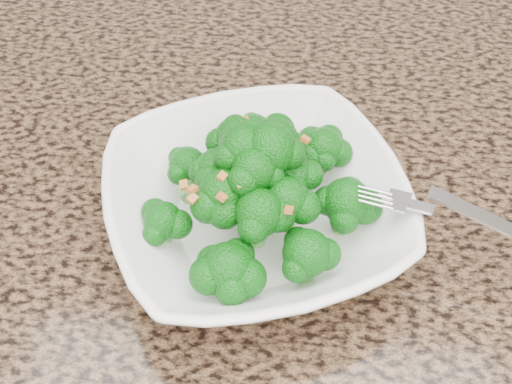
# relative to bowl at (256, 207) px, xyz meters

# --- Properties ---
(granite_counter) EXTENTS (1.64, 1.04, 0.03)m
(granite_counter) POSITION_rel_bowl_xyz_m (-0.05, -0.01, -0.05)
(granite_counter) COLOR brown
(granite_counter) RESTS_ON cabinet
(bowl) EXTENTS (0.32, 0.32, 0.06)m
(bowl) POSITION_rel_bowl_xyz_m (0.00, 0.00, 0.00)
(bowl) COLOR white
(bowl) RESTS_ON granite_counter
(broccoli_pile) EXTENTS (0.22, 0.22, 0.07)m
(broccoli_pile) POSITION_rel_bowl_xyz_m (0.00, 0.00, 0.07)
(broccoli_pile) COLOR #0B630D
(broccoli_pile) RESTS_ON bowl
(garlic_topping) EXTENTS (0.13, 0.13, 0.01)m
(garlic_topping) POSITION_rel_bowl_xyz_m (0.00, 0.00, 0.11)
(garlic_topping) COLOR #B66E2C
(garlic_topping) RESTS_ON broccoli_pile
(fork) EXTENTS (0.17, 0.08, 0.01)m
(fork) POSITION_rel_bowl_xyz_m (0.13, -0.02, 0.04)
(fork) COLOR silver
(fork) RESTS_ON bowl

